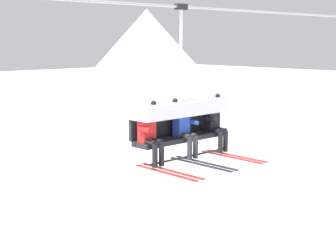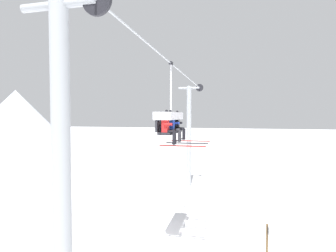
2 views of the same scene
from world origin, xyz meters
TOP-DOWN VIEW (x-y plane):
  - mountain_peak_central at (34.50, 40.29)m, footprint 19.38×19.38m
  - lift_cable at (1.43, -0.80)m, footprint 17.45×0.05m
  - chairlift_chair at (-0.39, -0.73)m, footprint 2.38×0.74m
  - skier_red at (-1.36, -0.94)m, footprint 0.48×1.70m
  - skier_blue at (-0.39, -0.94)m, footprint 0.48×1.70m
  - skier_black at (0.59, -0.94)m, footprint 0.48×1.70m

SIDE VIEW (x-z plane):
  - skier_red at x=-1.36m, z-range 4.33..5.67m
  - skier_blue at x=-0.39m, z-range 4.33..5.67m
  - skier_black at x=0.59m, z-range 4.33..5.67m
  - chairlift_chair at x=-0.39m, z-range 3.70..6.87m
  - mountain_peak_central at x=34.50m, z-range 0.00..10.66m
  - lift_cable at x=1.43m, z-range 7.50..7.55m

